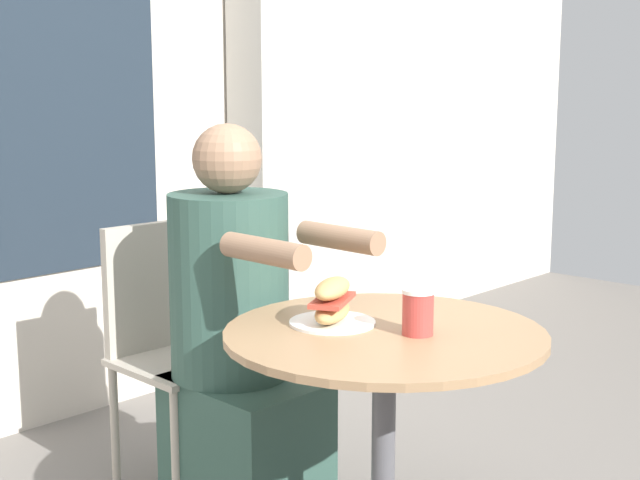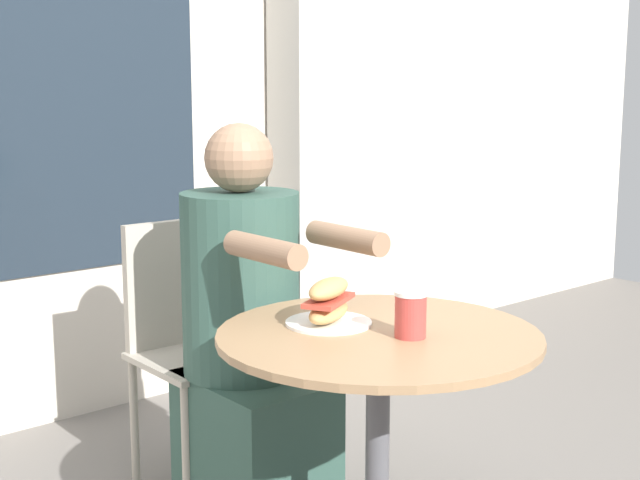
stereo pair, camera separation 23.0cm
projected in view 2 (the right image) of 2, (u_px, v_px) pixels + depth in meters
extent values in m
cube|color=beige|center=(53.00, 62.00, 3.37)|extent=(8.00, 0.08, 2.80)
cube|color=#1E2833|center=(25.00, 76.00, 3.25)|extent=(1.43, 0.01, 1.49)
cube|color=#B2ADA3|center=(303.00, 111.00, 3.97)|extent=(0.23, 0.23, 2.40)
cylinder|color=#997551|center=(379.00, 336.00, 2.18)|extent=(0.80, 0.80, 0.02)
cylinder|color=#515156|center=(377.00, 470.00, 2.24)|extent=(0.06, 0.06, 0.68)
cube|color=#ADA393|center=(202.00, 358.00, 2.88)|extent=(0.39, 0.39, 0.02)
cube|color=#ADA393|center=(173.00, 283.00, 2.97)|extent=(0.35, 0.04, 0.42)
cylinder|color=#ADA393|center=(274.00, 427.00, 2.89)|extent=(0.03, 0.03, 0.43)
cylinder|color=#ADA393|center=(186.00, 453.00, 2.69)|extent=(0.03, 0.03, 0.43)
cylinder|color=#ADA393|center=(219.00, 400.00, 3.15)|extent=(0.03, 0.03, 0.43)
cylinder|color=#ADA393|center=(134.00, 422.00, 2.94)|extent=(0.03, 0.03, 0.43)
cube|color=#2D4C42|center=(256.00, 448.00, 2.70)|extent=(0.35, 0.45, 0.45)
cylinder|color=#2D4C42|center=(241.00, 284.00, 2.67)|extent=(0.35, 0.35, 0.55)
sphere|color=#8E6B51|center=(239.00, 158.00, 2.60)|extent=(0.20, 0.20, 0.20)
cylinder|color=#8E6B51|center=(347.00, 238.00, 2.48)|extent=(0.08, 0.29, 0.07)
cylinder|color=#8E6B51|center=(264.00, 250.00, 2.31)|extent=(0.08, 0.29, 0.07)
cylinder|color=white|center=(329.00, 323.00, 2.25)|extent=(0.22, 0.22, 0.01)
ellipsoid|color=tan|center=(329.00, 312.00, 2.24)|extent=(0.20, 0.15, 0.05)
cube|color=#B74233|center=(329.00, 300.00, 2.24)|extent=(0.19, 0.15, 0.01)
ellipsoid|color=tan|center=(329.00, 289.00, 2.23)|extent=(0.20, 0.15, 0.05)
cylinder|color=#B73D38|center=(410.00, 316.00, 2.12)|extent=(0.08, 0.08, 0.10)
cylinder|color=white|center=(411.00, 293.00, 2.11)|extent=(0.08, 0.08, 0.01)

